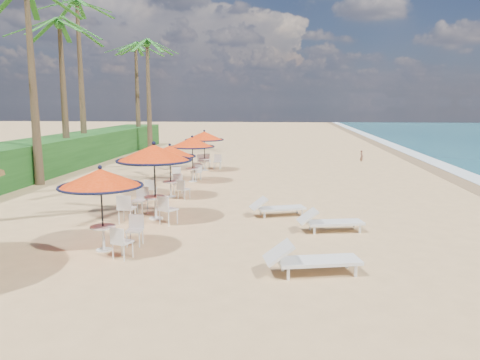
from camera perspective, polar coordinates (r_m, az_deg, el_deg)
The scene contains 17 objects.
ground at distance 12.33m, azimuth 6.71°, elevation -8.64°, with size 160.00×160.00×0.00m, color tan.
wetsand_band at distance 23.71m, azimuth 26.94°, elevation -0.85°, with size 1.40×140.00×0.02m, color olive.
scrub_hedge at distance 26.43m, azimuth -24.53°, elevation 2.26°, with size 3.00×40.00×1.80m, color #194716.
station_0 at distance 12.40m, azimuth -16.27°, elevation -0.69°, with size 2.16×2.16×2.25m.
station_1 at distance 15.43m, azimuth -10.62°, elevation 2.10°, with size 2.47×2.47×2.58m.
station_2 at distance 19.08m, azimuth -8.52°, elevation 2.68°, with size 2.10×2.15×2.19m.
station_3 at distance 22.71m, azimuth -5.89°, elevation 3.92°, with size 2.16×2.16×2.25m.
station_4 at distance 26.56m, azimuth -4.28°, elevation 4.81°, with size 2.20×2.24×2.30m.
lounger_near at distance 10.70m, azimuth 8.42°, elevation -9.49°, with size 2.26×1.14×0.77m.
lounger_mid at distance 14.20m, azimuth 10.70°, elevation -4.94°, with size 2.04×1.00×0.70m.
lounger_far at distance 15.88m, azimuth 4.39°, elevation -3.31°, with size 1.97×1.16×0.67m.
palm_3 at distance 23.97m, azimuth -24.54°, elevation 19.11°, with size 5.00×5.00×8.96m.
palm_4 at distance 28.76m, azimuth -21.11°, elevation 16.37°, with size 5.00×5.00×8.33m.
palm_5 at distance 33.01m, azimuth -19.22°, elevation 18.79°, with size 5.00×5.00×10.33m.
palm_6 at distance 37.27m, azimuth -11.25°, elevation 15.27°, with size 5.00×5.00×8.46m.
palm_7 at distance 40.50m, azimuth -12.59°, elevation 15.05°, with size 5.00×5.00×8.69m.
person at distance 31.22m, azimuth 14.60°, elevation 2.88°, with size 0.30×0.20×0.82m, color brown.
Camera 1 is at (-0.31, -11.72, 3.81)m, focal length 35.00 mm.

